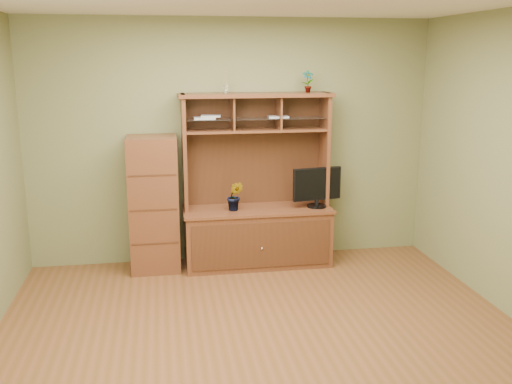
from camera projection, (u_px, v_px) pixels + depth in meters
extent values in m
cube|color=brown|center=(264.00, 337.00, 4.77)|extent=(4.50, 4.00, 0.02)
cube|color=olive|center=(232.00, 142.00, 6.39)|extent=(4.50, 0.02, 2.70)
cube|color=olive|center=(345.00, 271.00, 2.53)|extent=(4.50, 0.02, 2.70)
cube|color=#4F2716|center=(257.00, 237.00, 6.38)|extent=(1.60, 0.55, 0.62)
cube|color=#3A1C0F|center=(262.00, 245.00, 6.11)|extent=(1.50, 0.01, 0.50)
sphere|color=silver|center=(262.00, 248.00, 6.10)|extent=(0.02, 0.02, 0.02)
cube|color=#4F2716|center=(257.00, 209.00, 6.30)|extent=(1.64, 0.59, 0.03)
cube|color=#4F2716|center=(184.00, 153.00, 6.12)|extent=(0.04, 0.35, 1.25)
cube|color=#4F2716|center=(324.00, 149.00, 6.37)|extent=(0.04, 0.35, 1.25)
cube|color=#3A1C0F|center=(253.00, 148.00, 6.41)|extent=(1.52, 0.02, 1.25)
cube|color=#4F2716|center=(256.00, 95.00, 6.11)|extent=(1.66, 0.40, 0.04)
cube|color=#4F2716|center=(256.00, 130.00, 6.20)|extent=(1.52, 0.32, 0.02)
cube|color=#4F2716|center=(233.00, 113.00, 6.11)|extent=(0.02, 0.31, 0.35)
cube|color=#4F2716|center=(279.00, 113.00, 6.19)|extent=(0.02, 0.31, 0.35)
cube|color=silver|center=(256.00, 118.00, 6.16)|extent=(1.50, 0.27, 0.01)
cylinder|color=black|center=(317.00, 206.00, 6.34)|extent=(0.22, 0.22, 0.02)
cylinder|color=black|center=(317.00, 202.00, 6.33)|extent=(0.04, 0.04, 0.07)
cube|color=black|center=(317.00, 184.00, 6.29)|extent=(0.56, 0.13, 0.36)
imported|color=#3A5D20|center=(235.00, 196.00, 6.16)|extent=(0.21, 0.19, 0.32)
imported|color=#2F6B25|center=(308.00, 81.00, 6.17)|extent=(0.13, 0.09, 0.24)
cylinder|color=silver|center=(226.00, 89.00, 6.04)|extent=(0.05, 0.05, 0.09)
cylinder|color=olive|center=(225.00, 76.00, 6.01)|extent=(0.03, 0.03, 0.17)
cube|color=silver|center=(204.00, 118.00, 6.07)|extent=(0.23, 0.17, 0.02)
cube|color=silver|center=(211.00, 116.00, 6.08)|extent=(0.23, 0.19, 0.02)
cube|color=silver|center=(278.00, 117.00, 6.20)|extent=(0.23, 0.18, 0.02)
cube|color=#4F2716|center=(154.00, 204.00, 6.13)|extent=(0.52, 0.47, 1.47)
cube|color=#3A1C0F|center=(155.00, 243.00, 5.99)|extent=(0.48, 0.01, 0.02)
cube|color=#3A1C0F|center=(154.00, 210.00, 5.90)|extent=(0.48, 0.01, 0.01)
cube|color=#3A1C0F|center=(152.00, 175.00, 5.82)|extent=(0.48, 0.01, 0.02)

